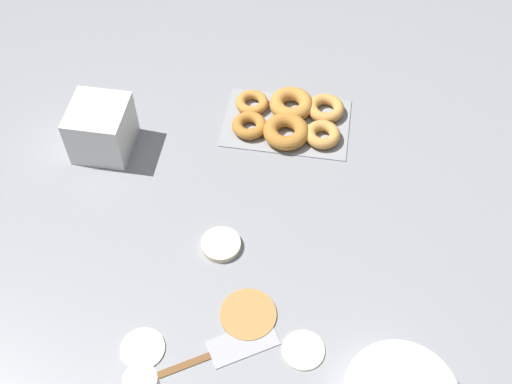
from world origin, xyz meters
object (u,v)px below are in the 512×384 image
pancake_2 (221,243)px  spatula (227,349)px  pancake_0 (143,348)px  donut_tray (289,119)px  pancake_1 (248,314)px  container_stack (101,128)px  pancake_3 (303,350)px

pancake_2 → spatula: 0.24m
pancake_0 → donut_tray: size_ratio=0.28×
spatula → pancake_1: bearing=38.9°
container_stack → donut_tray: bearing=-161.6°
donut_tray → spatula: 0.61m
pancake_1 → donut_tray: donut_tray is taller
pancake_1 → donut_tray: (-0.02, -0.53, 0.01)m
pancake_0 → pancake_1: 0.21m
pancake_3 → container_stack: (0.53, -0.44, 0.06)m
pancake_2 → container_stack: bearing=-35.3°
donut_tray → pancake_1: bearing=88.3°
pancake_1 → pancake_0: bearing=28.6°
pancake_1 → container_stack: size_ratio=0.84×
pancake_1 → pancake_2: bearing=-61.5°
donut_tray → container_stack: 0.45m
pancake_0 → spatula: pancake_0 is taller
pancake_3 → spatula: 0.15m
pancake_2 → donut_tray: size_ratio=0.28×
pancake_2 → donut_tray: (-0.10, -0.37, 0.01)m
donut_tray → pancake_0: bearing=72.0°
pancake_3 → spatula: pancake_3 is taller
pancake_3 → donut_tray: size_ratio=0.27×
pancake_3 → container_stack: size_ratio=0.61×
pancake_3 → container_stack: 0.69m
pancake_1 → pancake_2: (0.08, -0.15, 0.00)m
pancake_0 → container_stack: (0.22, -0.49, 0.06)m
pancake_2 → donut_tray: bearing=-104.8°
pancake_0 → container_stack: bearing=-65.6°
pancake_3 → spatula: bearing=7.9°
pancake_0 → pancake_1: same height
container_stack → spatula: bearing=129.5°
pancake_2 → container_stack: size_ratio=0.63×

